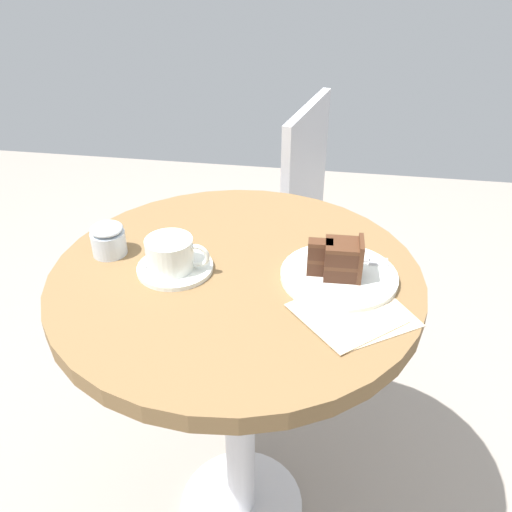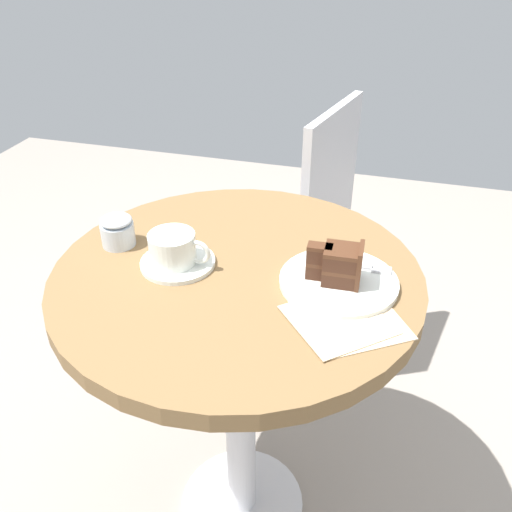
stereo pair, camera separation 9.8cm
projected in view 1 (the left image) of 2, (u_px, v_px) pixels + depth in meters
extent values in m
cube|color=gray|center=(242.00, 507.00, 1.42)|extent=(4.40, 4.40, 0.01)
cylinder|color=brown|center=(236.00, 279.00, 1.03)|extent=(0.70, 0.70, 0.03)
cylinder|color=silver|center=(239.00, 410.00, 1.22)|extent=(0.07, 0.07, 0.69)
cylinder|color=silver|center=(242.00, 504.00, 1.41)|extent=(0.31, 0.31, 0.02)
cylinder|color=silver|center=(175.00, 268.00, 1.02)|extent=(0.14, 0.14, 0.01)
cylinder|color=silver|center=(170.00, 254.00, 1.00)|extent=(0.09, 0.09, 0.06)
cylinder|color=beige|center=(168.00, 240.00, 0.98)|extent=(0.08, 0.08, 0.00)
torus|color=silver|center=(197.00, 256.00, 0.99)|extent=(0.05, 0.01, 0.05)
cube|color=silver|center=(157.00, 258.00, 1.03)|extent=(0.04, 0.09, 0.00)
ellipsoid|color=silver|center=(175.00, 246.00, 1.07)|extent=(0.02, 0.02, 0.00)
cylinder|color=silver|center=(339.00, 276.00, 0.99)|extent=(0.21, 0.21, 0.01)
cube|color=#422619|center=(342.00, 269.00, 0.98)|extent=(0.07, 0.06, 0.03)
cube|color=#422619|center=(319.00, 267.00, 0.98)|extent=(0.04, 0.03, 0.03)
cube|color=#4C2B19|center=(343.00, 261.00, 0.97)|extent=(0.07, 0.06, 0.01)
cube|color=#4C2B19|center=(319.00, 260.00, 0.97)|extent=(0.04, 0.03, 0.01)
cube|color=#422619|center=(344.00, 253.00, 0.96)|extent=(0.07, 0.06, 0.03)
cube|color=#422619|center=(320.00, 252.00, 0.96)|extent=(0.04, 0.03, 0.03)
cube|color=#4C2B19|center=(345.00, 245.00, 0.95)|extent=(0.07, 0.06, 0.01)
cube|color=#4C2B19|center=(321.00, 243.00, 0.95)|extent=(0.04, 0.03, 0.01)
cube|color=#4C2B19|center=(360.00, 259.00, 0.96)|extent=(0.01, 0.06, 0.08)
cube|color=silver|center=(340.00, 259.00, 1.03)|extent=(0.11, 0.01, 0.00)
cube|color=silver|center=(378.00, 262.00, 1.02)|extent=(0.04, 0.02, 0.00)
cube|color=beige|center=(356.00, 311.00, 0.91)|extent=(0.22, 0.22, 0.00)
cube|color=beige|center=(346.00, 313.00, 0.91)|extent=(0.21, 0.21, 0.00)
cylinder|color=#BCBCC1|center=(227.00, 258.00, 2.03)|extent=(0.02, 0.02, 0.43)
cylinder|color=#BCBCC1|center=(186.00, 308.00, 1.78)|extent=(0.02, 0.02, 0.43)
cylinder|color=#BCBCC1|center=(309.00, 276.00, 1.93)|extent=(0.02, 0.02, 0.43)
cylinder|color=#BCBCC1|center=(278.00, 332.00, 1.68)|extent=(0.02, 0.02, 0.43)
cube|color=#BCBCC1|center=(249.00, 235.00, 1.73)|extent=(0.46, 0.46, 0.02)
cube|color=#BCBCC1|center=(305.00, 179.00, 1.56)|extent=(0.10, 0.36, 0.43)
cylinder|color=silver|center=(109.00, 243.00, 1.06)|extent=(0.07, 0.07, 0.05)
ellipsoid|color=silver|center=(106.00, 229.00, 1.04)|extent=(0.06, 0.06, 0.02)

